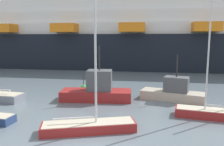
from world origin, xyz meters
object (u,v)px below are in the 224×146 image
object	(u,v)px
fishing_boat_1	(174,92)
channel_buoy_1	(84,87)
cruise_ship	(134,30)
sailboat_2	(89,124)
fishing_boat_2	(97,90)
sailboat_6	(211,112)

from	to	relation	value
fishing_boat_1	channel_buoy_1	world-z (taller)	fishing_boat_1
fishing_boat_1	cruise_ship	world-z (taller)	cruise_ship
sailboat_2	fishing_boat_2	xyz separation A→B (m)	(-0.70, 7.26, 0.50)
cruise_ship	fishing_boat_1	bearing A→B (deg)	-78.14
sailboat_6	fishing_boat_2	bearing A→B (deg)	-11.69
sailboat_2	fishing_boat_2	world-z (taller)	sailboat_2
fishing_boat_2	channel_buoy_1	size ratio (longest dim) A/B	3.90
sailboat_6	fishing_boat_1	distance (m)	5.08
sailboat_2	channel_buoy_1	world-z (taller)	sailboat_2
sailboat_2	cruise_ship	size ratio (longest dim) A/B	0.08
fishing_boat_2	channel_buoy_1	bearing A→B (deg)	117.36
sailboat_2	fishing_boat_1	xyz separation A→B (m)	(6.35, 8.02, 0.31)
sailboat_2	sailboat_6	size ratio (longest dim) A/B	1.05
fishing_boat_1	sailboat_6	bearing A→B (deg)	-49.75
sailboat_2	channel_buoy_1	xyz separation A→B (m)	(-2.90, 11.12, -0.13)
channel_buoy_1	cruise_ship	world-z (taller)	cruise_ship
fishing_boat_1	fishing_boat_2	size ratio (longest dim) A/B	0.93
sailboat_6	fishing_boat_2	world-z (taller)	sailboat_6
sailboat_2	cruise_ship	distance (m)	34.83
sailboat_6	fishing_boat_2	xyz separation A→B (m)	(-8.92, 3.95, 0.52)
cruise_ship	channel_buoy_1	bearing A→B (deg)	-99.78
sailboat_6	fishing_boat_2	distance (m)	9.77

